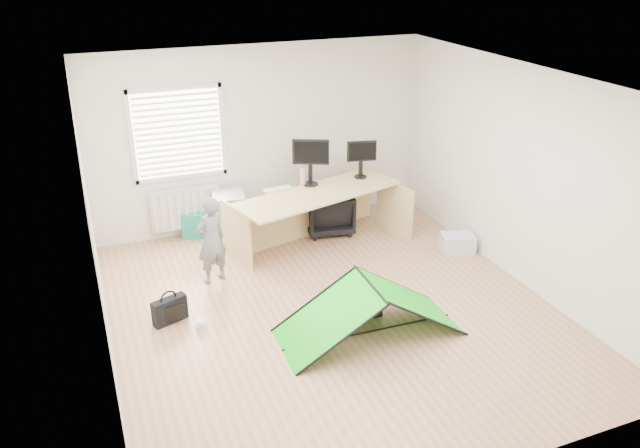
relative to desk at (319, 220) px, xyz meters
name	(u,v)px	position (x,y,z in m)	size (l,w,h in m)	color
ground	(332,310)	(-0.48, -1.63, -0.41)	(5.50, 5.50, 0.00)	#AB7A5B
back_wall	(261,138)	(-0.48, 1.12, 0.94)	(5.00, 0.02, 2.70)	silver
window	(178,134)	(-1.68, 1.08, 1.14)	(1.20, 0.06, 1.20)	silver
radiator	(186,208)	(-1.68, 1.04, 0.04)	(1.00, 0.12, 0.60)	silver
desk	(319,220)	(0.00, 0.00, 0.00)	(2.42, 0.77, 0.82)	tan
filing_cabinet	(229,215)	(-1.11, 0.76, -0.06)	(0.45, 0.60, 0.70)	#A6A9AB
monitor_left	(310,168)	(0.00, 0.33, 0.66)	(0.51, 0.11, 0.49)	black
monitor_right	(361,164)	(0.79, 0.34, 0.62)	(0.43, 0.09, 0.41)	black
keyboard	(278,189)	(-0.49, 0.32, 0.42)	(0.41, 0.14, 0.02)	beige
thermos	(303,176)	(-0.11, 0.35, 0.55)	(0.08, 0.08, 0.27)	#D17593
office_chair	(328,212)	(0.32, 0.42, -0.10)	(0.68, 0.70, 0.63)	black
person	(211,240)	(-1.62, -0.42, 0.16)	(0.42, 0.28, 1.15)	slate
kite	(370,309)	(-0.29, -2.23, -0.10)	(2.02, 0.88, 0.63)	#12B512
storage_crate	(457,243)	(1.75, -0.86, -0.29)	(0.45, 0.31, 0.25)	silver
tote_bag	(193,226)	(-1.61, 0.94, -0.22)	(0.32, 0.14, 0.38)	#1E8B75
laptop_bag	(170,310)	(-2.30, -1.18, -0.26)	(0.40, 0.12, 0.30)	black
white_box	(201,324)	(-2.00, -1.44, -0.36)	(0.10, 0.10, 0.10)	silver
duffel_bag	(355,306)	(-0.28, -1.84, -0.28)	(0.59, 0.30, 0.26)	black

